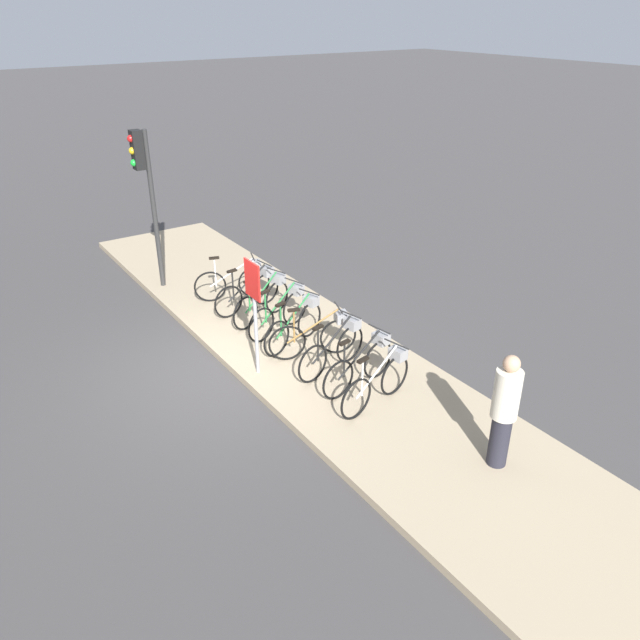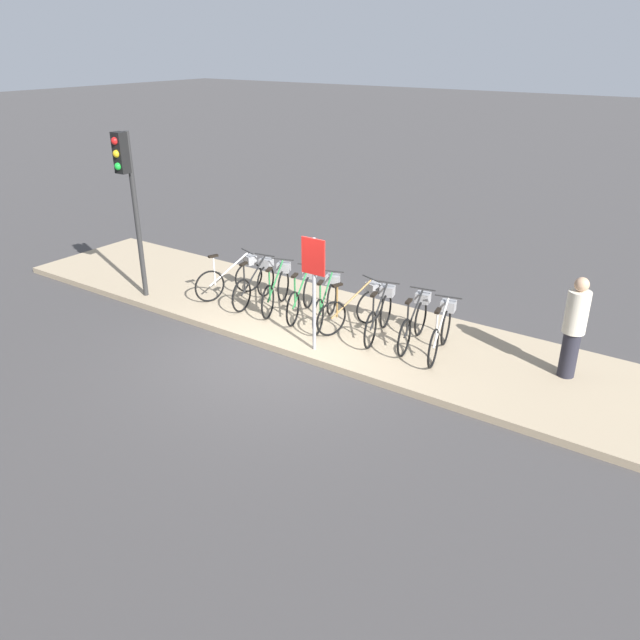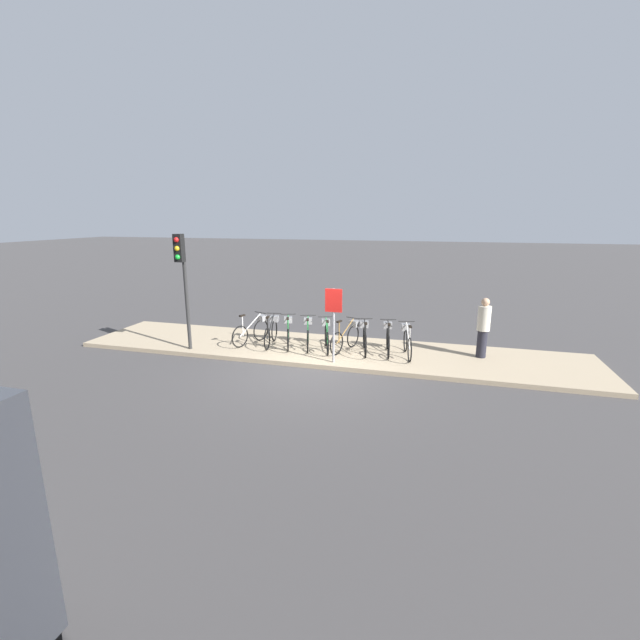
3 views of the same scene
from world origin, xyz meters
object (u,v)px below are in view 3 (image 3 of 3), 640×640
Objects in this scene: parked_bicycle_0 at (253,329)px; parked_bicycle_8 at (407,341)px; parked_bicycle_4 at (327,335)px; parked_bicycle_1 at (272,331)px; parked_bicycle_3 at (308,333)px; parked_bicycle_5 at (347,336)px; parked_bicycle_7 at (388,338)px; pedestrian at (483,327)px; parked_bicycle_6 at (365,337)px; sign_post at (334,313)px; traffic_light at (182,268)px; parked_bicycle_2 at (288,332)px.

parked_bicycle_0 and parked_bicycle_8 have the same top height.
parked_bicycle_4 and parked_bicycle_8 have the same top height.
parked_bicycle_3 is at bearing 1.22° from parked_bicycle_1.
parked_bicycle_5 is 1.16m from parked_bicycle_7.
pedestrian reaches higher than parked_bicycle_7.
parked_bicycle_7 is (2.31, 0.09, 0.00)m from parked_bicycle_3.
parked_bicycle_7 is (0.64, 0.06, 0.00)m from parked_bicycle_6.
parked_bicycle_1 is 1.70m from parked_bicycle_4.
parked_bicycle_3 and parked_bicycle_8 have the same top height.
sign_post is at bearing -148.76° from parked_bicycle_8.
sign_post reaches higher than parked_bicycle_7.
parked_bicycle_5 is at bearing 6.40° from parked_bicycle_4.
parked_bicycle_1 is 3.09m from traffic_light.
parked_bicycle_1 is 2.79m from parked_bicycle_6.
parked_bicycle_6 is at bearing 60.64° from sign_post.
parked_bicycle_1 is (0.60, 0.01, 0.00)m from parked_bicycle_0.
sign_post reaches higher than parked_bicycle_5.
parked_bicycle_3 is 0.57m from parked_bicycle_4.
parked_bicycle_1 is at bearing -178.72° from parked_bicycle_5.
pedestrian is at bearing 4.01° from parked_bicycle_1.
parked_bicycle_2 is 1.00× the size of parked_bicycle_5.
traffic_light is (-3.25, -1.16, 1.94)m from parked_bicycle_3.
parked_bicycle_0 is 0.60m from parked_bicycle_1.
sign_post is (2.75, -1.07, 0.91)m from parked_bicycle_0.
pedestrian is at bearing 4.66° from parked_bicycle_3.
parked_bicycle_8 is at bearing 0.18° from parked_bicycle_2.
parked_bicycle_7 and parked_bicycle_8 have the same top height.
parked_bicycle_8 is (0.54, -0.09, 0.00)m from parked_bicycle_7.
pedestrian is (4.23, 0.43, 0.43)m from parked_bicycle_4.
traffic_light is (-6.09, -1.15, 1.94)m from parked_bicycle_8.
parked_bicycle_3 is 3.95m from traffic_light.
sign_post reaches higher than parked_bicycle_1.
parked_bicycle_0 is 1.00× the size of parked_bicycle_2.
parked_bicycle_0 is 0.99× the size of parked_bicycle_4.
parked_bicycle_0 is at bearing -176.30° from pedestrian.
sign_post is (-1.28, -1.19, 0.91)m from parked_bicycle_7.
parked_bicycle_0 and parked_bicycle_4 have the same top height.
parked_bicycle_4 is at bearing -0.48° from parked_bicycle_1.
parked_bicycle_3 is 1.66m from parked_bicycle_6.
parked_bicycle_4 is 1.48m from sign_post.
parked_bicycle_2 and parked_bicycle_3 have the same top height.
parked_bicycle_0 is 0.90× the size of pedestrian.
parked_bicycle_2 is 5.44m from pedestrian.
pedestrian is 4.09m from sign_post.
parked_bicycle_0 is 2.87m from parked_bicycle_5.
parked_bicycle_6 is 0.65m from parked_bicycle_7.
parked_bicycle_6 is (0.51, -0.00, 0.00)m from parked_bicycle_5.
parked_bicycle_1 is at bearing -179.71° from parked_bicycle_8.
parked_bicycle_8 is 0.47× the size of traffic_light.
traffic_light is at bearing -166.47° from parked_bicycle_6.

